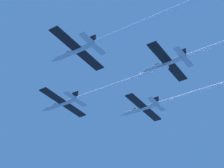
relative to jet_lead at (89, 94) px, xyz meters
The scene contains 4 objects.
jet_lead is the anchor object (origin of this frame).
jet_left_wing 25.73m from the jet_lead, 133.44° to the right, with size 19.88×44.38×3.29m.
jet_right_wing 25.22m from the jet_lead, 44.19° to the right, with size 19.88×42.60×3.29m.
jet_slot 36.24m from the jet_lead, 89.13° to the right, with size 19.88×46.39×3.29m.
Camera 1 is at (-76.58, -66.62, -59.29)m, focal length 59.66 mm.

